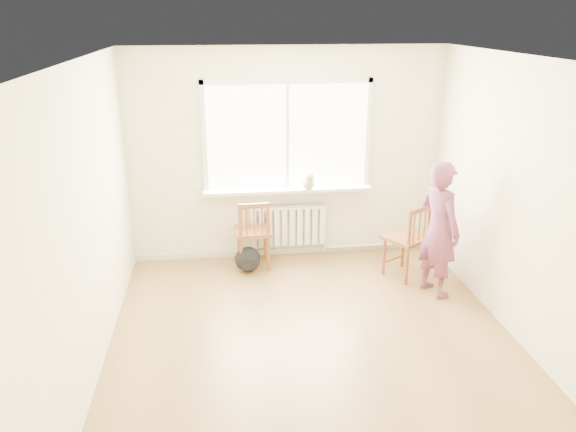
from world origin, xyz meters
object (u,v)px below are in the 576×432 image
object	(u,v)px
chair_right	(410,241)
person	(439,230)
backpack	(248,259)
cat	(308,181)
chair_left	(254,234)

from	to	relation	value
chair_right	person	world-z (taller)	person
person	backpack	size ratio (longest dim) A/B	4.85
cat	backpack	xyz separation A→B (m)	(-0.80, -0.30, -0.90)
backpack	chair_left	bearing A→B (deg)	46.55
chair_left	chair_right	distance (m)	1.91
backpack	person	bearing A→B (deg)	-21.58
chair_left	backpack	size ratio (longest dim) A/B	2.80
chair_left	chair_right	xyz separation A→B (m)	(1.85, -0.49, 0.02)
chair_left	chair_right	bearing A→B (deg)	162.81
chair_left	backpack	bearing A→B (deg)	44.26
chair_right	person	bearing A→B (deg)	79.69
chair_right	backpack	distance (m)	2.00
person	cat	distance (m)	1.75
cat	chair_left	bearing A→B (deg)	-165.44
person	backpack	world-z (taller)	person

